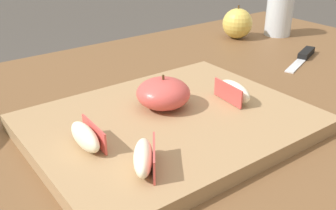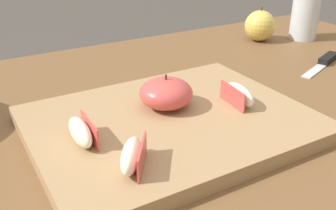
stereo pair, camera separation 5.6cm
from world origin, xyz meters
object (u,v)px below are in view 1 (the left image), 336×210
Objects in this scene: apple_half_skin_up at (161,92)px; paring_knife at (305,55)px; apple_wedge_middle at (144,157)px; drinking_glass_water at (279,15)px; apple_wedge_near_knife at (86,136)px; whole_apple_golden at (237,23)px; cutting_board at (168,124)px; apple_wedge_back at (234,91)px.

apple_half_skin_up reaches higher than paring_knife.
apple_wedge_middle is (-0.11, -0.12, -0.01)m from apple_half_skin_up.
apple_wedge_middle is at bearing -152.68° from drinking_glass_water.
apple_wedge_near_knife is 0.09m from apple_wedge_middle.
cutting_board is at bearing -146.53° from whole_apple_golden.
apple_wedge_middle is (0.03, -0.08, 0.00)m from apple_wedge_near_knife.
apple_wedge_back is (0.12, -0.01, 0.03)m from cutting_board.
drinking_glass_water reaches higher than apple_half_skin_up.
drinking_glass_water is at bearing -20.98° from whole_apple_golden.
apple_wedge_middle is at bearing -138.52° from cutting_board.
drinking_glass_water is at bearing 20.21° from apple_wedge_near_knife.
apple_wedge_near_knife is (-0.15, -0.04, -0.01)m from apple_half_skin_up.
paring_knife is 1.86× the size of whole_apple_golden.
whole_apple_golden is (0.31, 0.30, 0.00)m from apple_wedge_back.
apple_wedge_near_knife is (-0.13, -0.00, 0.03)m from cutting_board.
apple_wedge_near_knife is at bearing 111.58° from apple_wedge_middle.
apple_half_skin_up reaches higher than cutting_board.
cutting_board is at bearing 41.48° from apple_wedge_middle.
apple_wedge_middle reaches higher than cutting_board.
apple_wedge_back is at bearing 18.61° from apple_wedge_middle.
cutting_board is 3.78× the size of drinking_glass_water.
cutting_board reaches higher than paring_knife.
apple_half_skin_up is at bearing -149.24° from whole_apple_golden.
apple_wedge_back is at bearing -148.68° from drinking_glass_water.
apple_wedge_back is 0.85× the size of whole_apple_golden.
apple_wedge_near_knife is at bearing 177.70° from apple_wedge_back.
apple_half_skin_up is 0.15m from apple_wedge_near_knife.
cutting_board is 0.12m from apple_wedge_back.
apple_wedge_back is (0.22, 0.07, 0.00)m from apple_wedge_middle.
paring_knife is at bearing 16.80° from apple_wedge_back.
apple_half_skin_up reaches higher than apple_wedge_near_knife.
apple_wedge_middle is at bearing -161.39° from apple_wedge_back.
paring_knife is 1.49× the size of drinking_glass_water.
apple_half_skin_up is at bearing 67.66° from cutting_board.
apple_wedge_back is (0.10, -0.05, -0.01)m from apple_half_skin_up.
whole_apple_golden is at bearing 43.66° from apple_wedge_back.
drinking_glass_water is at bearing 57.73° from paring_knife.
apple_wedge_near_knife and apple_wedge_middle have the same top height.
apple_wedge_middle is 0.98× the size of apple_wedge_back.
cutting_board is 5.57× the size of apple_wedge_back.
apple_wedge_middle is 0.65m from whole_apple_golden.
drinking_glass_water reaches higher than paring_knife.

